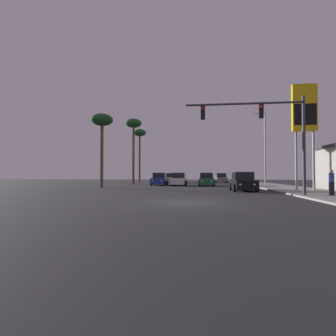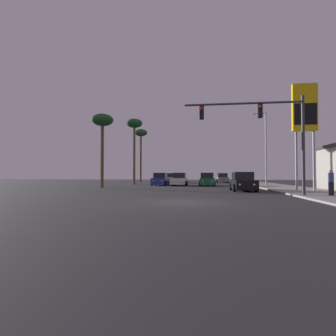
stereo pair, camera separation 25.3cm
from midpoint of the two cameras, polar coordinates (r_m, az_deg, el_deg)
ground_plane at (r=13.84m, az=4.02°, el=-7.45°), size 120.00×120.00×0.00m
sidewalk_right at (r=25.34m, az=27.41°, el=-4.41°), size 5.00×60.00×0.12m
car_black at (r=24.21m, az=16.24°, el=-3.00°), size 2.04×4.34×1.68m
car_blue at (r=35.53m, az=-1.50°, el=-2.53°), size 2.04×4.32×1.68m
car_white at (r=34.89m, az=2.74°, el=-2.55°), size 2.04×4.34×1.68m
car_green at (r=34.24m, az=8.67°, el=-2.55°), size 2.04×4.31×1.68m
car_tan at (r=47.69m, az=0.70°, el=-2.24°), size 2.04×4.33×1.68m
car_grey at (r=47.33m, az=11.92°, el=-2.22°), size 2.04×4.32×1.68m
traffic_light_mast at (r=18.78m, az=21.13°, el=8.79°), size 7.80×0.36×6.50m
street_lamp at (r=34.24m, az=20.52°, el=4.82°), size 1.74×0.24×9.00m
gas_station_sign at (r=25.38m, az=27.86°, el=10.49°), size 2.00×0.42×9.00m
pedestrian_on_sidewalk at (r=19.81m, az=32.27°, el=-2.42°), size 0.34×0.32×1.67m
palm_tree_far at (r=49.52m, az=-5.80°, el=6.93°), size 2.40×2.40×9.92m
palm_tree_mid at (r=39.58m, az=-7.17°, el=8.78°), size 2.40×2.40×9.72m
palm_tree_near at (r=30.26m, az=-13.87°, el=9.35°), size 2.40×2.40×8.17m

